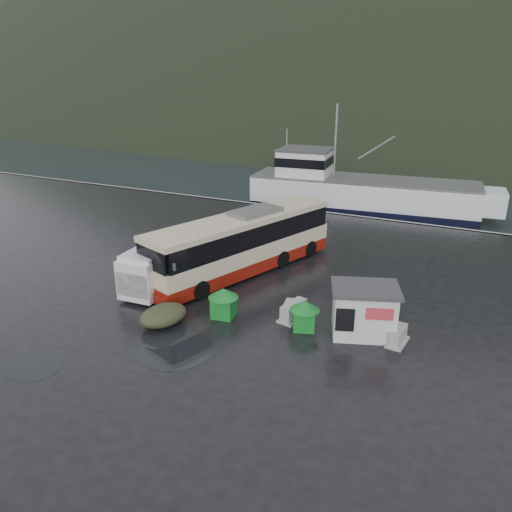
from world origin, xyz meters
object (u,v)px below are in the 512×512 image
at_px(coach_bus, 243,271).
at_px(white_van, 165,284).
at_px(waste_bin_left, 224,316).
at_px(jersey_barrier_c, 397,343).
at_px(ticket_kiosk, 362,333).
at_px(fishing_trawler, 362,198).
at_px(waste_bin_right, 304,329).
at_px(jersey_barrier_a, 288,318).
at_px(dome_tent, 164,324).
at_px(jersey_barrier_b, 293,319).

height_order(coach_bus, white_van, coach_bus).
bearing_deg(white_van, waste_bin_left, -25.20).
bearing_deg(jersey_barrier_c, waste_bin_left, -172.25).
height_order(ticket_kiosk, fishing_trawler, fishing_trawler).
bearing_deg(waste_bin_right, jersey_barrier_a, 147.70).
distance_m(white_van, jersey_barrier_a, 8.18).
bearing_deg(waste_bin_right, coach_bus, 139.10).
relative_size(waste_bin_left, dome_tent, 0.62).
bearing_deg(ticket_kiosk, coach_bus, 133.18).
bearing_deg(jersey_barrier_a, jersey_barrier_c, -1.33).
bearing_deg(coach_bus, ticket_kiosk, -8.06).
bearing_deg(waste_bin_left, ticket_kiosk, 11.08).
height_order(jersey_barrier_a, fishing_trawler, fishing_trawler).
distance_m(waste_bin_left, jersey_barrier_b, 3.55).
relative_size(coach_bus, fishing_trawler, 0.53).
bearing_deg(waste_bin_right, jersey_barrier_c, 7.64).
relative_size(waste_bin_left, waste_bin_right, 1.06).
xyz_separation_m(waste_bin_right, fishing_trawler, (-4.17, 27.24, 0.00)).
distance_m(coach_bus, ticket_kiosk, 9.82).
relative_size(coach_bus, jersey_barrier_b, 7.61).
bearing_deg(jersey_barrier_b, waste_bin_left, -158.35).
relative_size(waste_bin_left, jersey_barrier_b, 0.88).
xyz_separation_m(waste_bin_left, jersey_barrier_c, (8.53, 1.16, 0.00)).
height_order(white_van, dome_tent, white_van).
bearing_deg(coach_bus, white_van, -110.95).
distance_m(waste_bin_right, jersey_barrier_c, 4.41).
bearing_deg(coach_bus, jersey_barrier_c, -4.96).
relative_size(white_van, ticket_kiosk, 2.02).
relative_size(coach_bus, ticket_kiosk, 4.33).
xyz_separation_m(waste_bin_left, jersey_barrier_a, (3.03, 1.29, 0.00)).
relative_size(coach_bus, jersey_barrier_c, 8.92).
bearing_deg(waste_bin_left, fishing_trawler, 90.01).
height_order(waste_bin_left, jersey_barrier_a, waste_bin_left).
bearing_deg(jersey_barrier_c, dome_tent, -163.58).
height_order(dome_tent, jersey_barrier_c, dome_tent).
relative_size(jersey_barrier_a, jersey_barrier_b, 0.87).
bearing_deg(white_van, jersey_barrier_c, -7.35).
height_order(dome_tent, fishing_trawler, fishing_trawler).
distance_m(white_van, jersey_barrier_b, 8.45).
bearing_deg(jersey_barrier_b, fishing_trawler, 97.11).
distance_m(jersey_barrier_b, jersey_barrier_c, 5.23).
bearing_deg(waste_bin_right, dome_tent, -158.01).
bearing_deg(white_van, jersey_barrier_a, -8.83).
distance_m(waste_bin_right, dome_tent, 6.94).
height_order(white_van, jersey_barrier_a, white_van).
distance_m(dome_tent, fishing_trawler, 29.92).
relative_size(white_van, jersey_barrier_a, 4.06).
relative_size(coach_bus, white_van, 2.14).
bearing_deg(jersey_barrier_a, coach_bus, 137.39).
bearing_deg(dome_tent, waste_bin_left, 41.68).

